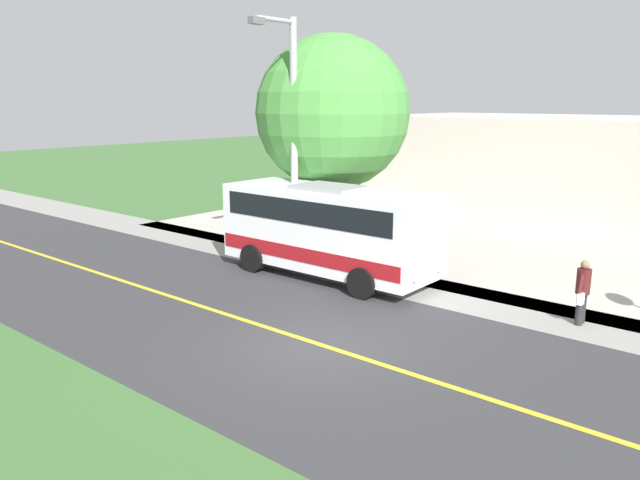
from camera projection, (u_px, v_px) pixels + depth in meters
ground_plane at (321, 345)px, 13.97m from camera, size 120.00×120.00×0.00m
road_surface at (321, 345)px, 13.97m from camera, size 8.00×100.00×0.01m
sidewalk at (435, 291)px, 17.86m from camera, size 2.40×100.00×0.01m
parking_lot_surface at (615, 260)px, 21.39m from camera, size 14.00×36.00×0.01m
road_centre_line at (321, 345)px, 13.96m from camera, size 0.16×100.00×0.00m
shuttle_bus_front at (329, 227)px, 19.13m from camera, size 2.67×7.10×2.86m
pedestrian_with_bags at (583, 290)px, 15.09m from camera, size 0.72×0.34×1.62m
street_light_pole at (292, 133)px, 19.93m from camera, size 1.97×0.24×7.93m
tree_curbside at (333, 113)px, 21.90m from camera, size 5.47×5.47×7.70m
commercial_building at (577, 164)px, 30.35m from camera, size 10.00×18.99×4.60m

